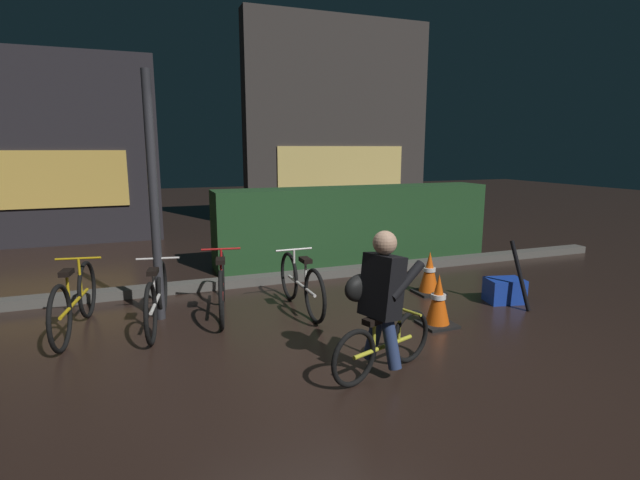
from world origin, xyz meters
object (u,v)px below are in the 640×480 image
Objects in this scene: street_post at (154,199)px; traffic_cone_far at (429,273)px; parked_bike_right_mid at (301,284)px; cyclist at (380,303)px; parked_bike_center_left at (157,298)px; traffic_cone_near at (438,301)px; blue_crate at (504,290)px; parked_bike_left_mid at (75,301)px; parked_bike_center_right at (222,286)px; closed_umbrella at (520,275)px.

traffic_cone_far is (3.39, -0.24, -1.08)m from street_post.
parked_bike_right_mid is 1.22× the size of cyclist.
parked_bike_center_left is 3.03m from traffic_cone_near.
parked_bike_center_left reaches higher than parked_bike_right_mid.
traffic_cone_near reaches higher than blue_crate.
parked_bike_center_left is at bearing 171.25° from blue_crate.
parked_bike_center_left reaches higher than blue_crate.
parked_bike_center_right is at bearing -79.38° from parked_bike_left_mid.
parked_bike_left_mid is 3.66× the size of blue_crate.
street_post reaches higher than blue_crate.
street_post is at bearing 92.75° from parked_bike_center_right.
closed_umbrella is at bearing -92.47° from parked_bike_center_left.
parked_bike_right_mid is at bearing -92.35° from parked_bike_center_right.
parked_bike_left_mid is at bearing -171.38° from street_post.
traffic_cone_far is at bearing -89.53° from parked_bike_right_mid.
closed_umbrella is at bearing 6.85° from traffic_cone_near.
parked_bike_left_mid is 5.00m from closed_umbrella.
traffic_cone_near is at bearing -24.87° from street_post.
parked_bike_left_mid is 4.23m from traffic_cone_far.
blue_crate is (4.06, -0.90, -1.21)m from street_post.
traffic_cone_far is 2.54m from cyclist.
traffic_cone_far is at bearing -79.88° from parked_bike_center_left.
parked_bike_center_left is 2.66× the size of traffic_cone_near.
parked_bike_right_mid is 2.56m from blue_crate.
parked_bike_center_right is at bearing 176.73° from traffic_cone_far.
cyclist is 2.56m from closed_umbrella.
closed_umbrella reaches higher than parked_bike_left_mid.
parked_bike_left_mid is 2.79× the size of traffic_cone_near.
parked_bike_center_right reaches higher than traffic_cone_near.
cyclist reaches higher than parked_bike_left_mid.
parked_bike_left_mid is 4.97m from blue_crate.
street_post is 3.56m from traffic_cone_far.
traffic_cone_near is (2.12, -1.21, -0.06)m from parked_bike_center_right.
parked_bike_left_mid is 1.89× the size of closed_umbrella.
street_post is 3.27m from traffic_cone_near.
parked_bike_left_mid is 3.21m from cyclist.
cyclist reaches higher than traffic_cone_near.
parked_bike_center_left reaches higher than traffic_cone_far.
blue_crate is 2.70m from cyclist.
parked_bike_right_mid reaches higher than traffic_cone_near.
parked_bike_center_right is (0.72, 0.18, 0.01)m from parked_bike_center_left.
parked_bike_left_mid is at bearing 162.20° from traffic_cone_near.
street_post is 4.77× the size of traffic_cone_far.
closed_umbrella is at bearing -92.13° from blue_crate.
blue_crate is (3.38, -0.81, -0.18)m from parked_bike_center_right.
parked_bike_center_right is 3.57× the size of blue_crate.
parked_bike_left_mid is at bearing 62.91° from closed_umbrella.
street_post reaches higher than parked_bike_left_mid.
closed_umbrella is (2.47, -0.86, 0.09)m from parked_bike_right_mid.
closed_umbrella is (-0.01, -0.25, 0.26)m from blue_crate.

